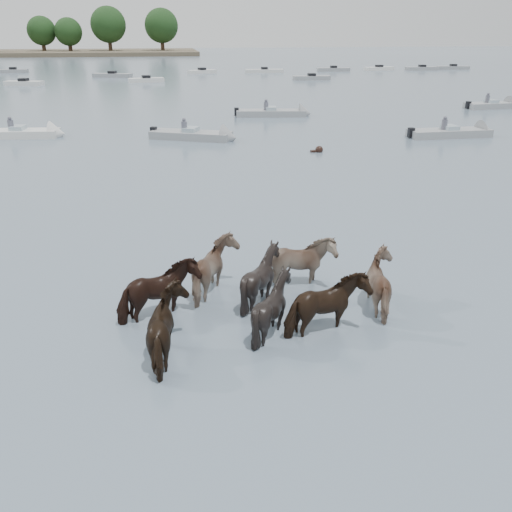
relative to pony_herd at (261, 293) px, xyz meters
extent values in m
plane|color=#49596A|center=(-1.76, -1.15, -0.56)|extent=(400.00, 400.00, 0.00)
imported|color=black|center=(-2.42, 0.26, 0.01)|extent=(2.17, 1.72, 1.67)
imported|color=#886F5C|center=(-0.91, 1.32, 0.01)|extent=(1.45, 1.69, 1.69)
imported|color=black|center=(0.12, 0.64, 0.01)|extent=(1.75, 1.62, 1.68)
imported|color=#7B6153|center=(1.24, 1.37, 0.01)|extent=(2.02, 0.99, 1.67)
imported|color=black|center=(-2.14, -1.48, 0.01)|extent=(1.92, 2.06, 1.67)
imported|color=black|center=(0.11, -0.87, -0.02)|extent=(1.72, 1.60, 1.63)
imported|color=black|center=(1.30, -1.10, 0.00)|extent=(2.16, 1.52, 1.67)
imported|color=#7C6354|center=(3.13, -0.15, -0.03)|extent=(1.78, 1.93, 1.61)
sphere|color=black|center=(6.52, 17.83, -0.44)|extent=(0.44, 0.44, 0.44)
cube|color=black|center=(6.27, 17.83, -0.54)|extent=(0.50, 0.22, 0.18)
cube|color=silver|center=(-11.16, 25.34, -0.36)|extent=(5.04, 2.12, 0.55)
cone|color=silver|center=(-8.73, 25.08, -0.36)|extent=(1.07, 1.69, 1.60)
cube|color=#99ADB7|center=(-11.16, 25.34, -0.01)|extent=(0.92, 1.20, 0.35)
cylinder|color=#595966|center=(-11.56, 25.34, 0.19)|extent=(0.36, 0.36, 0.70)
sphere|color=#595966|center=(-11.56, 25.34, 0.64)|extent=(0.24, 0.24, 0.24)
cube|color=gray|center=(-0.36, 22.91, -0.36)|extent=(5.27, 3.52, 0.55)
cone|color=gray|center=(1.95, 21.88, -0.36)|extent=(1.47, 1.83, 1.60)
cube|color=#99ADB7|center=(-0.36, 22.91, -0.01)|extent=(1.19, 1.35, 0.35)
cube|color=black|center=(-2.67, 23.94, -0.21)|extent=(0.46, 0.46, 0.60)
cylinder|color=#595966|center=(-0.76, 22.91, 0.19)|extent=(0.36, 0.36, 0.70)
sphere|color=#595966|center=(-0.76, 22.91, 0.64)|extent=(0.24, 0.24, 0.24)
cube|color=gray|center=(6.45, 31.56, -0.36)|extent=(5.63, 2.39, 0.55)
cone|color=gray|center=(9.15, 31.16, -0.36)|extent=(1.13, 1.72, 1.60)
cube|color=#99ADB7|center=(6.45, 31.56, -0.01)|extent=(0.96, 1.23, 0.35)
cube|color=black|center=(3.76, 31.97, -0.21)|extent=(0.40, 0.40, 0.60)
cylinder|color=#595966|center=(6.05, 31.56, 0.19)|extent=(0.36, 0.36, 0.70)
sphere|color=#595966|center=(6.05, 31.56, 0.64)|extent=(0.24, 0.24, 0.24)
cube|color=gray|center=(16.00, 20.91, -0.36)|extent=(5.27, 1.69, 0.55)
cone|color=gray|center=(18.62, 20.95, -0.36)|extent=(0.93, 1.62, 1.60)
cube|color=#99ADB7|center=(16.00, 20.91, -0.01)|extent=(0.82, 1.13, 0.35)
cube|color=black|center=(13.37, 20.86, -0.21)|extent=(0.36, 0.36, 0.60)
cylinder|color=#595966|center=(15.60, 20.91, 0.19)|extent=(0.36, 0.36, 0.70)
sphere|color=#595966|center=(15.60, 20.91, 0.64)|extent=(0.24, 0.24, 0.24)
cube|color=gray|center=(26.24, 32.86, -0.36)|extent=(4.60, 1.95, 0.55)
cube|color=#99ADB7|center=(26.24, 32.86, -0.01)|extent=(0.89, 1.18, 0.35)
cube|color=black|center=(24.00, 32.68, -0.21)|extent=(0.38, 0.38, 0.60)
cylinder|color=#595966|center=(25.84, 32.86, 0.19)|extent=(0.36, 0.36, 0.70)
sphere|color=#595966|center=(25.84, 32.86, 0.64)|extent=(0.24, 0.24, 0.24)
cube|color=gray|center=(-24.77, 83.22, -0.34)|extent=(4.41, 1.66, 0.60)
cube|color=black|center=(-24.77, 83.22, 0.04)|extent=(1.04, 1.04, 0.50)
cube|color=silver|center=(-18.49, 61.23, -0.34)|extent=(4.78, 2.59, 0.60)
cube|color=black|center=(-18.49, 61.23, 0.04)|extent=(1.22, 1.22, 0.50)
cube|color=gray|center=(-8.73, 71.83, -0.34)|extent=(5.71, 3.15, 0.60)
cube|color=black|center=(-8.73, 71.83, 0.04)|extent=(1.26, 1.26, 0.50)
cube|color=silver|center=(-3.82, 63.23, -0.34)|extent=(4.67, 2.31, 0.60)
cube|color=black|center=(-3.82, 63.23, 0.04)|extent=(1.17, 1.17, 0.50)
cube|color=silver|center=(4.44, 76.86, -0.34)|extent=(4.62, 3.07, 0.60)
cube|color=black|center=(4.44, 76.86, 0.04)|extent=(1.31, 1.31, 0.50)
cube|color=silver|center=(14.26, 76.69, -0.34)|extent=(6.04, 2.01, 0.60)
cube|color=black|center=(14.26, 76.69, 0.04)|extent=(1.08, 1.08, 0.50)
cube|color=gray|center=(18.24, 62.96, -0.34)|extent=(5.02, 1.73, 0.60)
cube|color=black|center=(18.24, 62.96, 0.04)|extent=(1.05, 1.05, 0.50)
cube|color=gray|center=(26.02, 78.11, -0.34)|extent=(5.39, 2.01, 0.60)
cube|color=black|center=(26.02, 78.11, 0.04)|extent=(1.09, 1.09, 0.50)
cube|color=silver|center=(34.17, 78.90, -0.34)|extent=(5.36, 2.70, 0.60)
cube|color=black|center=(34.17, 78.90, 0.04)|extent=(1.21, 1.21, 0.50)
cube|color=gray|center=(41.43, 78.07, -0.34)|extent=(5.51, 1.54, 0.60)
cube|color=black|center=(41.43, 78.07, 0.04)|extent=(1.01, 1.01, 0.50)
cube|color=gray|center=(47.55, 79.00, -0.34)|extent=(5.45, 2.29, 0.60)
cube|color=black|center=(47.55, 79.00, 0.04)|extent=(1.14, 1.14, 0.50)
cylinder|color=#382619|center=(-31.86, 148.76, 1.08)|extent=(1.00, 1.00, 3.29)
sphere|color=black|center=(-31.86, 148.76, 5.38)|extent=(7.30, 7.30, 7.30)
cylinder|color=#382619|center=(-24.89, 147.07, 1.02)|extent=(1.00, 1.00, 3.16)
sphere|color=black|center=(-24.89, 147.07, 5.14)|extent=(7.01, 7.01, 7.01)
cylinder|color=#382619|center=(-14.61, 147.36, 1.50)|extent=(1.00, 1.00, 4.11)
sphere|color=black|center=(-14.61, 147.36, 6.87)|extent=(9.14, 9.14, 9.14)
cylinder|color=#382619|center=(-0.78, 147.68, 1.43)|extent=(1.00, 1.00, 3.98)
sphere|color=black|center=(-0.78, 147.68, 6.63)|extent=(8.85, 8.85, 8.85)
camera|label=1|loc=(-2.05, -11.36, 5.84)|focal=37.81mm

